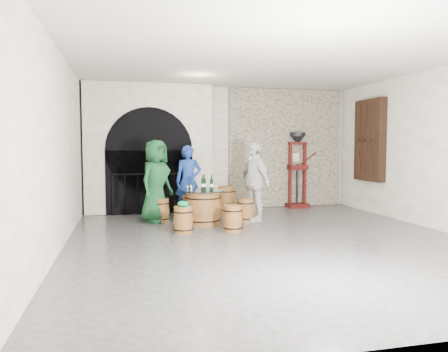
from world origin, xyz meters
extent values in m
plane|color=#2F2F32|center=(0.00, 0.00, 0.00)|extent=(8.00, 8.00, 0.00)
plane|color=silver|center=(0.00, 4.00, 1.60)|extent=(8.00, 0.00, 8.00)
plane|color=silver|center=(0.00, -4.00, 1.60)|extent=(8.00, 0.00, 8.00)
plane|color=silver|center=(-3.50, 0.00, 1.60)|extent=(0.00, 8.00, 8.00)
plane|color=silver|center=(3.50, 0.00, 1.60)|extent=(0.00, 8.00, 8.00)
plane|color=beige|center=(0.00, 0.00, 3.20)|extent=(8.00, 8.00, 0.00)
cube|color=#9F977F|center=(1.80, 3.94, 1.60)|extent=(3.20, 0.12, 3.18)
cube|color=silver|center=(-1.90, 3.75, 1.60)|extent=(3.10, 0.50, 3.18)
cube|color=black|center=(-1.90, 3.48, 0.78)|extent=(2.10, 0.03, 1.55)
cylinder|color=black|center=(-1.90, 3.48, 1.55)|extent=(2.10, 0.03, 2.10)
cylinder|color=black|center=(-1.90, 3.42, 0.98)|extent=(1.79, 0.04, 0.04)
cylinder|color=black|center=(-2.79, 3.42, 0.49)|extent=(0.02, 0.02, 0.98)
cylinder|color=black|center=(-2.50, 3.42, 0.49)|extent=(0.02, 0.02, 0.98)
cylinder|color=black|center=(-2.20, 3.42, 0.49)|extent=(0.02, 0.02, 0.98)
cylinder|color=black|center=(-1.90, 3.42, 0.49)|extent=(0.02, 0.02, 0.98)
cylinder|color=black|center=(-1.60, 3.42, 0.49)|extent=(0.02, 0.02, 0.98)
cylinder|color=black|center=(-1.31, 3.42, 0.49)|extent=(0.02, 0.02, 0.98)
cylinder|color=black|center=(-1.01, 3.42, 0.49)|extent=(0.02, 0.02, 0.98)
cube|color=black|center=(3.39, 2.40, 1.80)|extent=(0.20, 1.10, 2.00)
cube|color=black|center=(3.34, 2.40, 1.80)|extent=(0.06, 0.88, 1.76)
cube|color=black|center=(3.37, 2.40, 1.80)|extent=(0.22, 0.92, 0.06)
cube|color=black|center=(3.37, 2.11, 1.80)|extent=(0.22, 0.06, 1.80)
cube|color=black|center=(3.37, 2.40, 1.80)|extent=(0.22, 0.06, 1.80)
cube|color=black|center=(3.37, 2.69, 1.80)|extent=(0.22, 0.06, 1.80)
cylinder|color=brown|center=(-0.89, 1.80, 0.34)|extent=(0.72, 0.72, 0.68)
cylinder|color=brown|center=(-0.89, 1.80, 0.34)|extent=(0.77, 0.77, 0.15)
torus|color=black|center=(-0.89, 1.80, 0.11)|extent=(0.77, 0.77, 0.02)
torus|color=black|center=(-0.89, 1.80, 0.57)|extent=(0.77, 0.77, 0.02)
cylinder|color=brown|center=(-0.89, 1.80, 0.69)|extent=(0.74, 0.74, 0.02)
cylinder|color=black|center=(-0.89, 1.80, 0.72)|extent=(0.94, 0.94, 0.01)
cylinder|color=brown|center=(-1.74, 2.29, 0.25)|extent=(0.35, 0.35, 0.49)
cylinder|color=brown|center=(-1.74, 2.29, 0.25)|extent=(0.37, 0.37, 0.11)
torus|color=black|center=(-1.74, 2.29, 0.08)|extent=(0.39, 0.39, 0.02)
torus|color=black|center=(-1.74, 2.29, 0.42)|extent=(0.39, 0.39, 0.02)
cylinder|color=brown|center=(-1.74, 2.29, 0.50)|extent=(0.35, 0.35, 0.02)
cylinder|color=brown|center=(-1.04, 2.77, 0.25)|extent=(0.35, 0.35, 0.49)
cylinder|color=brown|center=(-1.04, 2.77, 0.25)|extent=(0.37, 0.37, 0.11)
torus|color=black|center=(-1.04, 2.77, 0.08)|extent=(0.39, 0.39, 0.02)
torus|color=black|center=(-1.04, 2.77, 0.42)|extent=(0.39, 0.39, 0.02)
cylinder|color=brown|center=(-1.04, 2.77, 0.50)|extent=(0.35, 0.35, 0.02)
cylinder|color=brown|center=(0.08, 1.91, 0.25)|extent=(0.35, 0.35, 0.49)
cylinder|color=brown|center=(0.08, 1.91, 0.25)|extent=(0.37, 0.37, 0.11)
torus|color=black|center=(0.08, 1.91, 0.08)|extent=(0.39, 0.39, 0.02)
torus|color=black|center=(0.08, 1.91, 0.42)|extent=(0.39, 0.39, 0.02)
cylinder|color=brown|center=(0.08, 1.91, 0.50)|extent=(0.35, 0.35, 0.02)
cylinder|color=brown|center=(-0.47, 0.92, 0.25)|extent=(0.35, 0.35, 0.49)
cylinder|color=brown|center=(-0.47, 0.92, 0.25)|extent=(0.37, 0.37, 0.11)
torus|color=black|center=(-0.47, 0.92, 0.08)|extent=(0.39, 0.39, 0.02)
torus|color=black|center=(-0.47, 0.92, 0.42)|extent=(0.39, 0.39, 0.02)
cylinder|color=brown|center=(-0.47, 0.92, 0.50)|extent=(0.35, 0.35, 0.02)
cylinder|color=brown|center=(-1.43, 0.98, 0.25)|extent=(0.35, 0.35, 0.49)
cylinder|color=brown|center=(-1.43, 0.98, 0.25)|extent=(0.37, 0.37, 0.11)
torus|color=black|center=(-1.43, 0.98, 0.08)|extent=(0.39, 0.39, 0.02)
torus|color=black|center=(-1.43, 0.98, 0.42)|extent=(0.39, 0.39, 0.02)
cylinder|color=brown|center=(-1.43, 0.98, 0.50)|extent=(0.35, 0.35, 0.02)
ellipsoid|color=#0B8242|center=(-1.43, 0.98, 0.56)|extent=(0.21, 0.21, 0.12)
cylinder|color=#0B8242|center=(-1.35, 0.95, 0.52)|extent=(0.14, 0.14, 0.01)
imported|color=#134623|center=(-1.83, 2.34, 0.90)|extent=(1.01, 1.03, 1.79)
imported|color=navy|center=(-1.05, 2.83, 0.84)|extent=(0.65, 0.46, 1.68)
imported|color=silver|center=(0.28, 1.93, 0.87)|extent=(0.70, 1.10, 1.75)
cylinder|color=black|center=(-0.88, 1.86, 0.84)|extent=(0.07, 0.07, 0.22)
cylinder|color=white|center=(-0.88, 1.86, 0.83)|extent=(0.08, 0.08, 0.06)
cone|color=black|center=(-0.88, 1.86, 0.96)|extent=(0.07, 0.07, 0.05)
cylinder|color=black|center=(-0.88, 1.86, 1.02)|extent=(0.03, 0.03, 0.07)
cylinder|color=black|center=(-0.71, 1.77, 0.84)|extent=(0.07, 0.07, 0.22)
cylinder|color=white|center=(-0.71, 1.77, 0.83)|extent=(0.08, 0.08, 0.06)
cone|color=black|center=(-0.71, 1.77, 0.96)|extent=(0.07, 0.07, 0.05)
cylinder|color=black|center=(-0.71, 1.77, 1.02)|extent=(0.03, 0.03, 0.07)
cylinder|color=black|center=(-0.85, 1.86, 0.84)|extent=(0.07, 0.07, 0.22)
cylinder|color=white|center=(-0.85, 1.86, 0.83)|extent=(0.08, 0.08, 0.06)
cone|color=black|center=(-0.85, 1.86, 0.96)|extent=(0.07, 0.07, 0.05)
cylinder|color=black|center=(-0.85, 1.86, 1.02)|extent=(0.03, 0.03, 0.07)
cylinder|color=brown|center=(-0.06, 3.20, 0.32)|extent=(0.46, 0.46, 0.65)
cylinder|color=brown|center=(-0.06, 3.20, 0.32)|extent=(0.49, 0.49, 0.14)
torus|color=black|center=(-0.06, 3.20, 0.10)|extent=(0.50, 0.50, 0.02)
torus|color=black|center=(-0.06, 3.20, 0.54)|extent=(0.50, 0.50, 0.02)
cylinder|color=brown|center=(-0.06, 3.20, 0.66)|extent=(0.47, 0.47, 0.02)
cube|color=#440F0B|center=(2.05, 3.70, 0.05)|extent=(0.58, 0.48, 0.11)
cube|color=#440F0B|center=(2.05, 3.70, 1.09)|extent=(0.52, 0.35, 0.13)
cube|color=#440F0B|center=(2.05, 3.70, 1.73)|extent=(0.51, 0.16, 0.07)
cylinder|color=black|center=(2.05, 3.70, 0.64)|extent=(0.06, 0.06, 1.07)
cylinder|color=black|center=(2.05, 3.70, 1.97)|extent=(0.41, 0.41, 0.10)
cone|color=black|center=(2.05, 3.70, 1.85)|extent=(0.41, 0.41, 0.21)
cube|color=#440F0B|center=(1.83, 3.69, 0.91)|extent=(0.08, 0.08, 1.71)
cube|color=#440F0B|center=(2.26, 3.71, 0.91)|extent=(0.08, 0.08, 1.71)
cylinder|color=#440F0B|center=(2.37, 3.68, 1.33)|extent=(0.46, 0.06, 0.33)
cube|color=silver|center=(2.05, 3.86, 1.35)|extent=(0.18, 0.10, 0.22)
camera|label=1|loc=(-2.50, -6.96, 1.65)|focal=34.00mm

